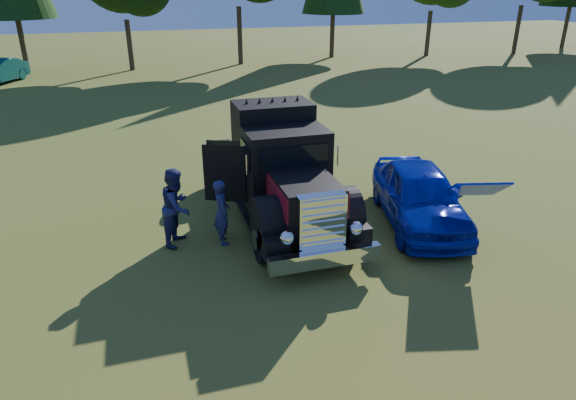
# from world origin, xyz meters

# --- Properties ---
(ground) EXTENTS (120.00, 120.00, 0.00)m
(ground) POSITION_xyz_m (0.00, 0.00, 0.00)
(ground) COLOR #3E601C
(ground) RESTS_ON ground
(diamond_t_truck) EXTENTS (3.28, 7.16, 3.00)m
(diamond_t_truck) POSITION_xyz_m (-0.59, 2.72, 1.28)
(diamond_t_truck) COLOR black
(diamond_t_truck) RESTS_ON ground
(hotrod_coupe) EXTENTS (2.91, 4.91, 1.89)m
(hotrod_coupe) POSITION_xyz_m (2.81, 1.40, 0.79)
(hotrod_coupe) COLOR #0C07AB
(hotrod_coupe) RESTS_ON ground
(spectator_near) EXTENTS (0.43, 0.62, 1.65)m
(spectator_near) POSITION_xyz_m (-2.37, 1.78, 0.82)
(spectator_near) COLOR #1F324A
(spectator_near) RESTS_ON ground
(spectator_far) EXTENTS (1.08, 1.17, 1.94)m
(spectator_far) POSITION_xyz_m (-3.40, 2.09, 0.97)
(spectator_far) COLOR #1A1F3E
(spectator_far) RESTS_ON ground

